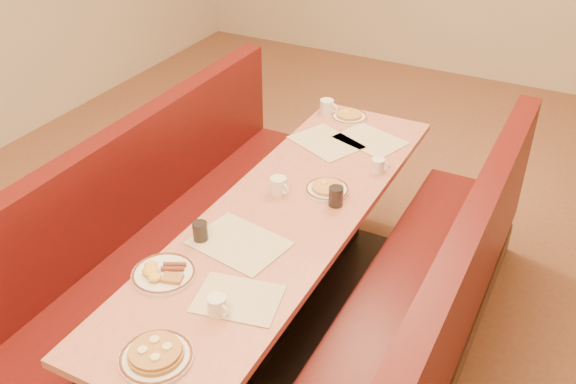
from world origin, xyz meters
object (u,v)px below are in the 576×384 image
at_px(coffee_mug_b, 279,186).
at_px(coffee_mug_d, 327,107).
at_px(pancake_plate, 156,355).
at_px(coffee_mug_a, 218,306).
at_px(diner_table, 285,272).
at_px(soda_tumbler_near, 200,232).
at_px(coffee_mug_c, 378,165).
at_px(soda_tumbler_mid, 336,196).
at_px(eggs_plate, 163,273).
at_px(booth_right, 421,320).
at_px(booth_left, 171,235).

relative_size(coffee_mug_b, coffee_mug_d, 0.95).
xyz_separation_m(pancake_plate, coffee_mug_a, (0.07, 0.30, 0.02)).
bearing_deg(diner_table, soda_tumbler_near, -122.38).
xyz_separation_m(coffee_mug_b, soda_tumbler_near, (-0.13, -0.51, 0.00)).
distance_m(coffee_mug_b, soda_tumbler_near, 0.53).
relative_size(coffee_mug_b, coffee_mug_c, 1.15).
bearing_deg(pancake_plate, soda_tumbler_near, 111.14).
bearing_deg(diner_table, coffee_mug_d, 104.10).
height_order(diner_table, pancake_plate, pancake_plate).
bearing_deg(pancake_plate, coffee_mug_a, 77.03).
bearing_deg(coffee_mug_d, coffee_mug_b, -76.94).
distance_m(soda_tumbler_near, soda_tumbler_mid, 0.70).
height_order(pancake_plate, coffee_mug_c, coffee_mug_c).
relative_size(eggs_plate, coffee_mug_b, 2.37).
relative_size(pancake_plate, coffee_mug_a, 2.56).
relative_size(diner_table, soda_tumbler_near, 26.29).
xyz_separation_m(booth_right, coffee_mug_c, (-0.47, 0.57, 0.43)).
xyz_separation_m(coffee_mug_b, coffee_mug_c, (0.37, 0.43, -0.01)).
distance_m(booth_left, pancake_plate, 1.36).
distance_m(coffee_mug_b, coffee_mug_c, 0.57).
relative_size(coffee_mug_c, soda_tumbler_near, 1.06).
relative_size(diner_table, eggs_plate, 9.12).
distance_m(pancake_plate, eggs_plate, 0.47).
bearing_deg(eggs_plate, coffee_mug_c, 67.83).
relative_size(booth_right, pancake_plate, 9.20).
bearing_deg(booth_left, soda_tumbler_near, -37.30).
bearing_deg(soda_tumbler_near, eggs_plate, -89.99).
distance_m(diner_table, coffee_mug_d, 1.21).
bearing_deg(soda_tumbler_mid, coffee_mug_d, 116.82).
height_order(coffee_mug_a, coffee_mug_d, coffee_mug_d).
height_order(booth_left, coffee_mug_b, booth_left).
xyz_separation_m(eggs_plate, coffee_mug_c, (0.50, 1.24, 0.02)).
distance_m(booth_left, coffee_mug_b, 0.77).
bearing_deg(eggs_plate, soda_tumbler_near, 90.01).
relative_size(coffee_mug_a, soda_tumbler_mid, 1.05).
relative_size(eggs_plate, soda_tumbler_mid, 2.71).
xyz_separation_m(booth_right, pancake_plate, (-0.71, -1.05, 0.41)).
bearing_deg(soda_tumbler_mid, coffee_mug_a, -96.12).
relative_size(diner_table, booth_right, 1.00).
distance_m(coffee_mug_a, soda_tumbler_near, 0.50).
bearing_deg(diner_table, soda_tumbler_mid, 41.99).
relative_size(coffee_mug_b, soda_tumbler_mid, 1.14).
bearing_deg(coffee_mug_a, booth_right, 67.51).
relative_size(soda_tumbler_near, soda_tumbler_mid, 0.94).
bearing_deg(soda_tumbler_near, coffee_mug_b, 75.72).
distance_m(pancake_plate, coffee_mug_a, 0.31).
xyz_separation_m(booth_left, booth_right, (1.46, 0.00, 0.00)).
xyz_separation_m(pancake_plate, coffee_mug_c, (0.24, 1.62, 0.02)).
xyz_separation_m(coffee_mug_a, coffee_mug_d, (-0.37, 1.85, 0.01)).
xyz_separation_m(diner_table, coffee_mug_c, (0.26, 0.57, 0.42)).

